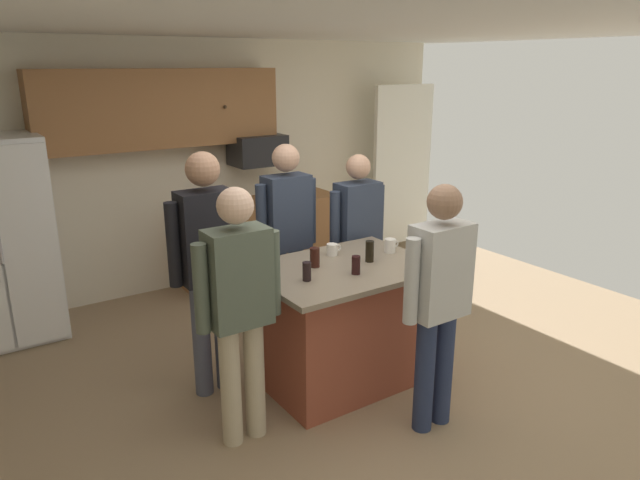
{
  "coord_description": "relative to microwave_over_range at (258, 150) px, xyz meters",
  "views": [
    {
      "loc": [
        -2.35,
        -3.09,
        2.35
      ],
      "look_at": [
        0.03,
        0.45,
        1.05
      ],
      "focal_mm": 32.68,
      "sensor_mm": 36.0,
      "label": 1
    }
  ],
  "objects": [
    {
      "name": "floor",
      "position": [
        -0.6,
        -2.5,
        -1.45
      ],
      "size": [
        7.04,
        7.04,
        0.0
      ],
      "primitive_type": "plane",
      "color": "#937A5B",
      "rests_on": "ground"
    },
    {
      "name": "ceiling",
      "position": [
        -0.6,
        -2.5,
        1.15
      ],
      "size": [
        7.04,
        7.04,
        0.0
      ],
      "primitive_type": "plane",
      "color": "white"
    },
    {
      "name": "back_wall",
      "position": [
        -0.6,
        0.3,
        -0.15
      ],
      "size": [
        6.4,
        0.1,
        2.6
      ],
      "primitive_type": "cube",
      "color": "beige",
      "rests_on": "ground"
    },
    {
      "name": "french_door_window_panel",
      "position": [
        2.0,
        -0.1,
        -0.35
      ],
      "size": [
        0.9,
        0.06,
        2.0
      ],
      "primitive_type": "cube",
      "color": "white",
      "rests_on": "ground"
    },
    {
      "name": "cabinet_run_upper",
      "position": [
        -1.0,
        0.1,
        0.48
      ],
      "size": [
        2.4,
        0.38,
        0.75
      ],
      "color": "#936038"
    },
    {
      "name": "cabinet_run_lower",
      "position": [
        0.0,
        -0.02,
        -1.0
      ],
      "size": [
        1.8,
        0.63,
        0.9
      ],
      "color": "#936038",
      "rests_on": "ground"
    },
    {
      "name": "microwave_over_range",
      "position": [
        0.0,
        0.0,
        0.0
      ],
      "size": [
        0.56,
        0.4,
        0.32
      ],
      "primitive_type": "cube",
      "color": "black"
    },
    {
      "name": "kitchen_island",
      "position": [
        -0.57,
        -2.35,
        -0.98
      ],
      "size": [
        1.31,
        0.96,
        0.93
      ],
      "color": "brown",
      "rests_on": "ground"
    },
    {
      "name": "person_elder_center",
      "position": [
        -1.53,
        -2.6,
        -0.49
      ],
      "size": [
        0.57,
        0.22,
        1.67
      ],
      "rotation": [
        0.0,
        0.0,
        0.25
      ],
      "color": "tan",
      "rests_on": "ground"
    },
    {
      "name": "person_guest_left",
      "position": [
        0.06,
        -1.7,
        -0.53
      ],
      "size": [
        0.57,
        0.22,
        1.61
      ],
      "rotation": [
        0.0,
        0.0,
        -2.34
      ],
      "color": "#383842",
      "rests_on": "ground"
    },
    {
      "name": "person_host_foreground",
      "position": [
        -0.41,
        -3.17,
        -0.5
      ],
      "size": [
        0.57,
        0.22,
        1.66
      ],
      "rotation": [
        0.0,
        0.0,
        1.76
      ],
      "color": "#232D4C",
      "rests_on": "ground"
    },
    {
      "name": "person_guest_by_door",
      "position": [
        -1.45,
        -1.95,
        -0.41
      ],
      "size": [
        0.57,
        0.24,
        1.79
      ],
      "rotation": [
        0.0,
        0.0,
        -0.43
      ],
      "color": "#4C5166",
      "rests_on": "ground"
    },
    {
      "name": "person_guest_right",
      "position": [
        -0.55,
        -1.52,
        -0.45
      ],
      "size": [
        0.57,
        0.23,
        1.72
      ],
      "rotation": [
        0.0,
        0.0,
        -1.6
      ],
      "color": "#232D4C",
      "rests_on": "ground"
    },
    {
      "name": "mug_ceramic_white",
      "position": [
        -0.07,
        -2.29,
        -0.47
      ],
      "size": [
        0.13,
        0.09,
        0.11
      ],
      "color": "white",
      "rests_on": "kitchen_island"
    },
    {
      "name": "glass_dark_ale",
      "position": [
        -0.34,
        -2.38,
        -0.44
      ],
      "size": [
        0.06,
        0.06,
        0.16
      ],
      "color": "black",
      "rests_on": "kitchen_island"
    },
    {
      "name": "tumbler_amber",
      "position": [
        -0.74,
        -2.25,
        -0.45
      ],
      "size": [
        0.07,
        0.07,
        0.14
      ],
      "color": "black",
      "rests_on": "kitchen_island"
    },
    {
      "name": "glass_pilsner",
      "position": [
        -0.94,
        -2.45,
        -0.46
      ],
      "size": [
        0.06,
        0.06,
        0.13
      ],
      "color": "black",
      "rests_on": "kitchen_island"
    },
    {
      "name": "mug_blue_stoneware",
      "position": [
        -0.48,
        -2.1,
        -0.48
      ],
      "size": [
        0.13,
        0.08,
        0.09
      ],
      "color": "white",
      "rests_on": "kitchen_island"
    },
    {
      "name": "glass_short_whisky",
      "position": [
        -0.59,
        -2.53,
        -0.46
      ],
      "size": [
        0.06,
        0.06,
        0.13
      ],
      "color": "black",
      "rests_on": "kitchen_island"
    }
  ]
}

